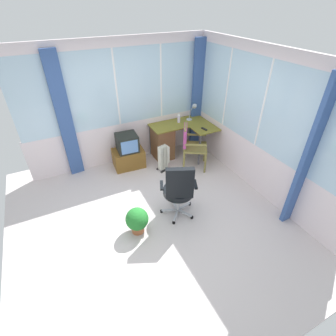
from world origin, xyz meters
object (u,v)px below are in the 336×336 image
Objects in this scene: wooden_armchair at (190,142)px; office_chair at (179,189)px; desk at (166,140)px; tv_on_stand at (128,153)px; spray_bottle at (179,118)px; desk_lamp at (194,110)px; tv_remote at (204,129)px; potted_plant at (137,220)px; space_heater at (164,157)px.

office_chair is at bearing -126.80° from wooden_armchair.
tv_on_stand is (-0.89, -0.01, -0.08)m from desk.
spray_bottle is 0.29× the size of tv_on_stand.
tv_on_stand is (-1.60, -0.03, -0.67)m from desk_lamp.
wooden_armchair is (-0.40, -0.09, -0.16)m from tv_remote.
desk is 0.57m from spray_bottle.
office_chair reaches higher than desk.
spray_bottle is at bearing 47.31° from potted_plant.
space_heater is at bearing -153.99° from desk_lamp.
tv_remote is 1.86m from office_chair.
space_heater reaches higher than potted_plant.
office_chair is (-1.00, -1.86, -0.27)m from spray_bottle.
potted_plant is (-1.12, -1.37, -0.04)m from space_heater.
office_chair reaches higher than tv_remote.
desk_lamp is 1.29m from space_heater.
potted_plant is (-1.65, -1.24, -0.35)m from wooden_armchair.
spray_bottle is 1.35m from tv_on_stand.
tv_remote is 0.34× the size of potted_plant.
wooden_armchair is 1.32m from tv_on_stand.
wooden_armchair is (-0.09, -0.64, -0.26)m from spray_bottle.
desk is 2.30m from potted_plant.
spray_bottle is at bearing 82.30° from wooden_armchair.
tv_on_stand is at bearing -176.91° from spray_bottle.
desk_lamp is 0.41× the size of wooden_armchair.
office_chair is 0.81m from potted_plant.
desk_lamp is at bearing 26.01° from space_heater.
tv_remote is 0.14× the size of office_chair.
spray_bottle is 2.63m from potted_plant.
tv_remote is at bearing 32.99° from potted_plant.
wooden_armchair is 0.63m from space_heater.
spray_bottle reaches higher than tv_remote.
space_heater is at bearing 167.15° from tv_remote.
potted_plant is at bearing -157.52° from tv_remote.
desk_lamp reaches higher than wooden_armchair.
desk is at bearing 132.64° from tv_remote.
spray_bottle is (0.35, 0.05, 0.44)m from desk.
desk reaches higher than space_heater.
office_chair is at bearing -82.29° from tv_on_stand.
desk_lamp reaches higher than spray_bottle.
desk_lamp is 0.38m from spray_bottle.
tv_remote is 0.20× the size of tv_on_stand.
desk is 0.89m from tv_on_stand.
tv_remote is at bearing -17.32° from tv_on_stand.
desk_lamp is 0.37× the size of office_chair.
tv_on_stand is (-1.16, 0.57, -0.27)m from wooden_armchair.
spray_bottle is at bearing 3.09° from tv_on_stand.
wooden_armchair is 1.24× the size of tv_on_stand.
desk_lamp is 0.67× the size of space_heater.
office_chair is 1.82× the size of space_heater.
wooden_armchair is at bearing 53.20° from office_chair.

